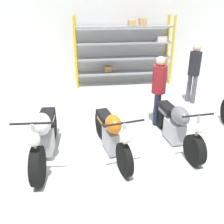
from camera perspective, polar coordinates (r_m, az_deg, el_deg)
ground_plane at (r=5.00m, az=0.65°, el=-9.21°), size 30.00×30.00×0.00m
back_wall at (r=9.00m, az=-4.09°, el=17.93°), size 30.00×0.08×3.60m
shelving_rack at (r=8.85m, az=3.06°, el=14.12°), size 3.36×0.63×2.33m
motorcycle_white at (r=4.77m, az=-15.21°, el=-5.30°), size 0.66×2.12×1.08m
motorcycle_orange at (r=4.75m, az=-0.10°, el=-4.95°), size 0.71×1.95×0.98m
motorcycle_grey at (r=5.31m, az=14.38°, el=-2.85°), size 0.59×2.10×0.97m
person_browsing at (r=7.48m, az=18.26°, el=9.36°), size 0.44×0.44×1.70m
person_near_rack at (r=5.87m, az=10.66°, el=5.94°), size 0.43×0.43×1.64m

